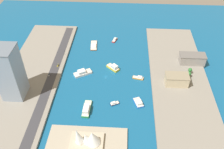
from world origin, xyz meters
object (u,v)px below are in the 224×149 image
(patrol_launch_navy, at_px, (114,103))
(water_taxi_orange, at_px, (138,78))
(sedan_silver, at_px, (49,75))
(taxi_yellow_cab, at_px, (58,65))
(tower_tall_glass, at_px, (10,73))
(traffic_light_waterfront, at_px, (64,52))
(opera_landmark, at_px, (87,139))
(office_block_beige, at_px, (177,80))
(tugboat_red, at_px, (115,40))
(carpark_squat_concrete, at_px, (192,59))
(barge_flat_brown, at_px, (94,46))
(ferry_white_commuter, at_px, (83,73))
(catamaran_blue, at_px, (139,102))
(ferry_yellow_fast, at_px, (113,67))
(ferry_green_doubledeck, at_px, (87,109))

(patrol_launch_navy, xyz_separation_m, water_taxi_orange, (-27.83, -45.39, 0.11))
(sedan_silver, xyz_separation_m, taxi_yellow_cab, (-6.71, -20.14, 0.07))
(water_taxi_orange, bearing_deg, tower_tall_glass, 15.20)
(traffic_light_waterfront, relative_size, opera_landmark, 0.20)
(office_block_beige, distance_m, taxi_yellow_cab, 152.95)
(tugboat_red, distance_m, sedan_silver, 119.01)
(tugboat_red, xyz_separation_m, carpark_squat_concrete, (-105.26, 52.61, 8.03))
(patrol_launch_navy, distance_m, sedan_silver, 94.32)
(barge_flat_brown, xyz_separation_m, water_taxi_orange, (-64.40, 68.68, 0.22))
(office_block_beige, height_order, sedan_silver, office_block_beige)
(carpark_squat_concrete, distance_m, office_block_beige, 50.72)
(ferry_white_commuter, bearing_deg, taxi_yellow_cab, -19.15)
(catamaran_blue, height_order, patrol_launch_navy, catamaran_blue)
(sedan_silver, bearing_deg, ferry_white_commuter, -168.97)
(ferry_white_commuter, xyz_separation_m, opera_landmark, (-20.47, 103.97, 7.08))
(ferry_yellow_fast, relative_size, ferry_white_commuter, 0.74)
(catamaran_blue, relative_size, sedan_silver, 4.01)
(ferry_green_doubledeck, bearing_deg, tower_tall_glass, -12.30)
(patrol_launch_navy, distance_m, traffic_light_waterfront, 113.96)
(traffic_light_waterfront, bearing_deg, barge_flat_brown, -143.58)
(patrol_launch_navy, bearing_deg, ferry_yellow_fast, -85.59)
(water_taxi_orange, bearing_deg, catamaran_blue, 88.88)
(tugboat_red, height_order, office_block_beige, office_block_beige)
(patrol_launch_navy, xyz_separation_m, taxi_yellow_cab, (78.02, -61.50, 2.52))
(ferry_white_commuter, xyz_separation_m, water_taxi_orange, (-71.11, 4.04, -1.05))
(taxi_yellow_cab, bearing_deg, water_taxi_orange, 171.35)
(catamaran_blue, height_order, barge_flat_brown, catamaran_blue)
(catamaran_blue, bearing_deg, tower_tall_glass, -1.79)
(water_taxi_orange, relative_size, office_block_beige, 0.54)
(patrol_launch_navy, xyz_separation_m, traffic_light_waterfront, (74.12, -86.37, 5.90))
(tugboat_red, bearing_deg, catamaran_blue, 104.60)
(water_taxi_orange, bearing_deg, sedan_silver, 2.06)
(ferry_green_doubledeck, relative_size, traffic_light_waterfront, 4.06)
(tugboat_red, relative_size, ferry_white_commuter, 0.59)
(barge_flat_brown, height_order, opera_landmark, opera_landmark)
(water_taxi_orange, bearing_deg, tugboat_red, -68.17)
(sedan_silver, bearing_deg, carpark_squat_concrete, -168.60)
(patrol_launch_navy, bearing_deg, traffic_light_waterfront, -49.36)
(ferry_white_commuter, xyz_separation_m, tower_tall_glass, (70.30, 42.46, 32.03))
(tugboat_red, distance_m, ferry_green_doubledeck, 144.18)
(office_block_beige, relative_size, sedan_silver, 6.49)
(catamaran_blue, xyz_separation_m, tower_tall_glass, (140.57, -4.40, 32.70))
(carpark_squat_concrete, xyz_separation_m, sedan_silver, (183.54, 37.00, -5.72))
(catamaran_blue, distance_m, patrol_launch_navy, 27.12)
(catamaran_blue, distance_m, office_block_beige, 56.43)
(barge_flat_brown, bearing_deg, ferry_yellow_fast, 121.60)
(ferry_white_commuter, bearing_deg, traffic_light_waterfront, -50.14)
(ferry_yellow_fast, relative_size, water_taxi_orange, 1.21)
(opera_landmark, bearing_deg, ferry_white_commuter, -78.86)
(barge_flat_brown, relative_size, tower_tall_glass, 0.42)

